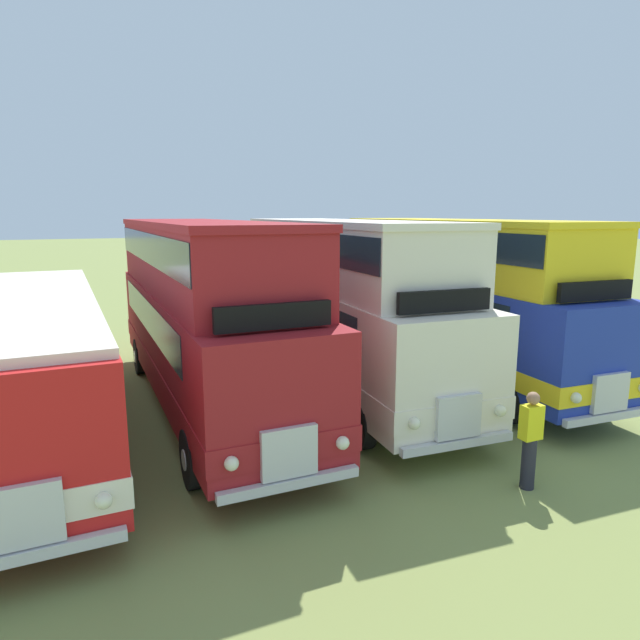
{
  "coord_description": "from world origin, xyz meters",
  "views": [
    {
      "loc": [
        4.62,
        -13.1,
        4.67
      ],
      "look_at": [
        10.5,
        0.38,
        1.83
      ],
      "focal_mm": 31.2,
      "sensor_mm": 36.0,
      "label": 1
    }
  ],
  "objects_px": {
    "bus_seventh_in_row": "(203,307)",
    "bus_eighth_in_row": "(342,298)",
    "bus_sixth_in_row": "(34,354)",
    "marshal_person": "(530,439)",
    "bus_ninth_in_row": "(458,291)"
  },
  "relations": [
    {
      "from": "bus_seventh_in_row",
      "to": "bus_eighth_in_row",
      "type": "distance_m",
      "value": 3.65
    },
    {
      "from": "bus_sixth_in_row",
      "to": "marshal_person",
      "type": "distance_m",
      "value": 9.92
    },
    {
      "from": "bus_sixth_in_row",
      "to": "bus_ninth_in_row",
      "type": "height_order",
      "value": "bus_ninth_in_row"
    },
    {
      "from": "bus_sixth_in_row",
      "to": "marshal_person",
      "type": "relative_size",
      "value": 6.71
    },
    {
      "from": "bus_ninth_in_row",
      "to": "marshal_person",
      "type": "xyz_separation_m",
      "value": [
        -3.14,
        -6.22,
        -1.58
      ]
    },
    {
      "from": "bus_seventh_in_row",
      "to": "bus_ninth_in_row",
      "type": "distance_m",
      "value": 7.3
    },
    {
      "from": "bus_seventh_in_row",
      "to": "marshal_person",
      "type": "height_order",
      "value": "bus_seventh_in_row"
    },
    {
      "from": "bus_seventh_in_row",
      "to": "bus_eighth_in_row",
      "type": "xyz_separation_m",
      "value": [
        3.65,
        -0.06,
        -0.0
      ]
    },
    {
      "from": "bus_eighth_in_row",
      "to": "bus_sixth_in_row",
      "type": "bearing_deg",
      "value": -177.89
    },
    {
      "from": "bus_sixth_in_row",
      "to": "marshal_person",
      "type": "xyz_separation_m",
      "value": [
        7.8,
        -6.06,
        -0.87
      ]
    },
    {
      "from": "bus_sixth_in_row",
      "to": "bus_eighth_in_row",
      "type": "xyz_separation_m",
      "value": [
        7.3,
        0.27,
        0.71
      ]
    },
    {
      "from": "bus_seventh_in_row",
      "to": "marshal_person",
      "type": "xyz_separation_m",
      "value": [
        4.16,
        -6.39,
        -1.59
      ]
    },
    {
      "from": "bus_seventh_in_row",
      "to": "marshal_person",
      "type": "relative_size",
      "value": 6.5
    },
    {
      "from": "marshal_person",
      "to": "bus_seventh_in_row",
      "type": "bearing_deg",
      "value": 123.05
    },
    {
      "from": "bus_eighth_in_row",
      "to": "marshal_person",
      "type": "relative_size",
      "value": 6.25
    }
  ]
}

